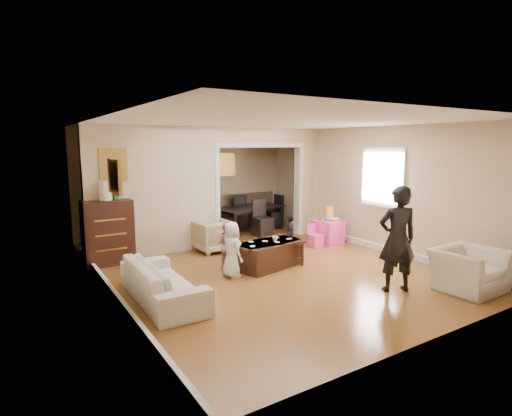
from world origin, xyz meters
TOP-DOWN VIEW (x-y plane):
  - floor at (0.00, 0.00)m, footprint 7.00×7.00m
  - partition_left at (-1.38, 1.80)m, footprint 2.75×0.18m
  - partition_right at (2.48, 1.80)m, footprint 0.55×0.18m
  - partition_header at (1.10, 1.80)m, footprint 2.22×0.18m
  - window_pane at (2.73, -0.40)m, footprint 0.03×0.95m
  - framed_art_partition at (-2.20, 1.70)m, footprint 0.45×0.03m
  - framed_art_sofa_wall at (-2.71, -0.60)m, footprint 0.03×0.55m
  - framed_art_alcove at (1.10, 3.44)m, footprint 0.45×0.03m
  - sofa at (-2.13, -0.69)m, footprint 0.78×1.93m
  - armchair_back at (-0.32, 1.39)m, footprint 0.73×0.75m
  - armchair_front at (1.99, -2.77)m, footprint 0.99×0.87m
  - dresser at (-2.38, 1.60)m, footprint 0.88×0.49m
  - table_lamp at (-2.38, 1.60)m, footprint 0.22×0.22m
  - potted_plant at (-2.18, 1.60)m, footprint 0.26×0.23m
  - coffee_table at (0.05, -0.16)m, footprint 1.37×0.90m
  - coffee_cup at (0.15, -0.21)m, footprint 0.12×0.12m
  - play_table at (2.19, 0.63)m, footprint 0.64×0.64m
  - cereal_box at (2.31, 0.73)m, footprint 0.21×0.10m
  - cyan_cup at (2.09, 0.58)m, footprint 0.08×0.08m
  - toy_block at (2.07, 0.75)m, footprint 0.10×0.09m
  - play_bowl at (2.24, 0.51)m, footprint 0.27×0.27m
  - dining_table at (1.36, 2.70)m, footprint 1.96×1.33m
  - adult_person at (1.00, -2.21)m, footprint 0.70×0.59m
  - child_kneel_a at (-0.80, -0.31)m, footprint 0.32×0.48m
  - child_kneel_b at (-0.65, 0.14)m, footprint 0.52×0.55m
  - child_toddler at (1.10, 0.59)m, footprint 0.41×0.46m
  - craft_papers at (0.09, -0.11)m, footprint 1.00×0.43m

SIDE VIEW (x-z plane):
  - floor at x=0.00m, z-range 0.00..0.00m
  - coffee_table at x=0.05m, z-range 0.00..0.47m
  - play_table at x=2.19m, z-range 0.00..0.53m
  - sofa at x=-2.13m, z-range 0.00..0.56m
  - dining_table at x=1.36m, z-range 0.00..0.63m
  - armchair_front at x=1.99m, z-range 0.00..0.64m
  - armchair_back at x=-0.32m, z-range 0.00..0.65m
  - child_toddler at x=1.10m, z-range 0.00..0.75m
  - child_kneel_b at x=-0.65m, z-range 0.00..0.89m
  - child_kneel_a at x=-0.80m, z-range 0.00..0.94m
  - craft_papers at x=0.09m, z-range 0.47..0.48m
  - coffee_cup at x=0.15m, z-range 0.47..0.56m
  - toy_block at x=2.07m, z-range 0.53..0.58m
  - play_bowl at x=2.24m, z-range 0.53..0.59m
  - cyan_cup at x=2.09m, z-range 0.53..0.61m
  - dresser at x=-2.38m, z-range 0.00..1.21m
  - cereal_box at x=2.31m, z-range 0.53..0.83m
  - adult_person at x=1.00m, z-range 0.00..1.62m
  - partition_left at x=-1.38m, z-range 0.00..2.60m
  - partition_right at x=2.48m, z-range 0.00..2.60m
  - potted_plant at x=-2.18m, z-range 1.21..1.50m
  - table_lamp at x=-2.38m, z-range 1.21..1.57m
  - window_pane at x=2.73m, z-range 1.00..2.10m
  - framed_art_alcove at x=1.10m, z-range 1.42..1.98m
  - framed_art_sofa_wall at x=-2.71m, z-range 1.60..2.00m
  - framed_art_partition at x=-2.20m, z-range 1.58..2.12m
  - partition_header at x=1.10m, z-range 2.25..2.60m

